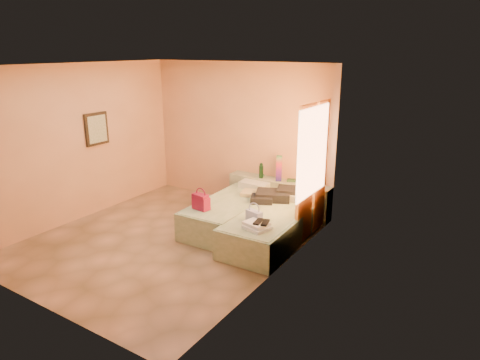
{
  "coord_description": "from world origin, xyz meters",
  "views": [
    {
      "loc": [
        4.48,
        -4.8,
        3.05
      ],
      "look_at": [
        0.9,
        0.85,
        0.97
      ],
      "focal_mm": 32.0,
      "sensor_mm": 36.0,
      "label": 1
    }
  ],
  "objects_px": {
    "blue_handbag": "(254,216)",
    "bed_left": "(232,213)",
    "water_bottle": "(261,171)",
    "towel_stack": "(257,226)",
    "headboard_ledge": "(278,196)",
    "green_book": "(292,180)",
    "flower_vase": "(317,179)",
    "magenta_handbag": "(201,202)",
    "bed_right": "(272,228)"
  },
  "relations": [
    {
      "from": "headboard_ledge",
      "to": "bed_left",
      "type": "xyz_separation_m",
      "value": [
        -0.38,
        -1.05,
        -0.08
      ]
    },
    {
      "from": "water_bottle",
      "to": "flower_vase",
      "type": "bearing_deg",
      "value": 4.71
    },
    {
      "from": "bed_right",
      "to": "green_book",
      "type": "relative_size",
      "value": 10.35
    },
    {
      "from": "magenta_handbag",
      "to": "blue_handbag",
      "type": "height_order",
      "value": "magenta_handbag"
    },
    {
      "from": "bed_left",
      "to": "bed_right",
      "type": "distance_m",
      "value": 0.92
    },
    {
      "from": "bed_left",
      "to": "flower_vase",
      "type": "distance_m",
      "value": 1.64
    },
    {
      "from": "headboard_ledge",
      "to": "water_bottle",
      "type": "distance_m",
      "value": 0.59
    },
    {
      "from": "green_book",
      "to": "flower_vase",
      "type": "relative_size",
      "value": 0.7
    },
    {
      "from": "magenta_handbag",
      "to": "bed_left",
      "type": "bearing_deg",
      "value": 81.54
    },
    {
      "from": "water_bottle",
      "to": "towel_stack",
      "type": "xyz_separation_m",
      "value": [
        0.98,
        -1.83,
        -0.24
      ]
    },
    {
      "from": "water_bottle",
      "to": "magenta_handbag",
      "type": "xyz_separation_m",
      "value": [
        -0.2,
        -1.63,
        -0.16
      ]
    },
    {
      "from": "water_bottle",
      "to": "green_book",
      "type": "xyz_separation_m",
      "value": [
        0.6,
        0.13,
        -0.12
      ]
    },
    {
      "from": "headboard_ledge",
      "to": "bed_right",
      "type": "height_order",
      "value": "headboard_ledge"
    },
    {
      "from": "bed_right",
      "to": "bed_left",
      "type": "bearing_deg",
      "value": 166.32
    },
    {
      "from": "headboard_ledge",
      "to": "flower_vase",
      "type": "relative_size",
      "value": 7.47
    },
    {
      "from": "bed_left",
      "to": "water_bottle",
      "type": "height_order",
      "value": "water_bottle"
    },
    {
      "from": "bed_left",
      "to": "magenta_handbag",
      "type": "height_order",
      "value": "magenta_handbag"
    },
    {
      "from": "green_book",
      "to": "magenta_handbag",
      "type": "xyz_separation_m",
      "value": [
        -0.8,
        -1.76,
        -0.03
      ]
    },
    {
      "from": "towel_stack",
      "to": "water_bottle",
      "type": "bearing_deg",
      "value": 118.08
    },
    {
      "from": "headboard_ledge",
      "to": "bed_left",
      "type": "distance_m",
      "value": 1.12
    },
    {
      "from": "magenta_handbag",
      "to": "towel_stack",
      "type": "bearing_deg",
      "value": -2.41
    },
    {
      "from": "bed_left",
      "to": "magenta_handbag",
      "type": "xyz_separation_m",
      "value": [
        -0.18,
        -0.64,
        0.38
      ]
    },
    {
      "from": "headboard_ledge",
      "to": "green_book",
      "type": "xyz_separation_m",
      "value": [
        0.24,
        0.07,
        0.34
      ]
    },
    {
      "from": "water_bottle",
      "to": "towel_stack",
      "type": "distance_m",
      "value": 2.09
    },
    {
      "from": "headboard_ledge",
      "to": "water_bottle",
      "type": "relative_size",
      "value": 7.31
    },
    {
      "from": "water_bottle",
      "to": "flower_vase",
      "type": "distance_m",
      "value": 1.1
    },
    {
      "from": "green_book",
      "to": "towel_stack",
      "type": "bearing_deg",
      "value": -97.98
    },
    {
      "from": "flower_vase",
      "to": "bed_right",
      "type": "bearing_deg",
      "value": -99.74
    },
    {
      "from": "blue_handbag",
      "to": "green_book",
      "type": "bearing_deg",
      "value": 112.05
    },
    {
      "from": "green_book",
      "to": "magenta_handbag",
      "type": "height_order",
      "value": "magenta_handbag"
    },
    {
      "from": "bed_left",
      "to": "flower_vase",
      "type": "xyz_separation_m",
      "value": [
        1.12,
        1.08,
        0.54
      ]
    },
    {
      "from": "bed_left",
      "to": "headboard_ledge",
      "type": "bearing_deg",
      "value": 68.66
    },
    {
      "from": "headboard_ledge",
      "to": "towel_stack",
      "type": "xyz_separation_m",
      "value": [
        0.62,
        -1.89,
        0.23
      ]
    },
    {
      "from": "headboard_ledge",
      "to": "blue_handbag",
      "type": "bearing_deg",
      "value": -75.2
    },
    {
      "from": "headboard_ledge",
      "to": "magenta_handbag",
      "type": "distance_m",
      "value": 1.8
    },
    {
      "from": "water_bottle",
      "to": "green_book",
      "type": "height_order",
      "value": "water_bottle"
    },
    {
      "from": "magenta_handbag",
      "to": "towel_stack",
      "type": "xyz_separation_m",
      "value": [
        1.18,
        -0.2,
        -0.08
      ]
    },
    {
      "from": "green_book",
      "to": "blue_handbag",
      "type": "height_order",
      "value": "green_book"
    },
    {
      "from": "magenta_handbag",
      "to": "green_book",
      "type": "bearing_deg",
      "value": 73.0
    },
    {
      "from": "flower_vase",
      "to": "towel_stack",
      "type": "relative_size",
      "value": 0.78
    },
    {
      "from": "blue_handbag",
      "to": "bed_left",
      "type": "bearing_deg",
      "value": 158.53
    },
    {
      "from": "water_bottle",
      "to": "towel_stack",
      "type": "height_order",
      "value": "water_bottle"
    },
    {
      "from": "bed_left",
      "to": "bed_right",
      "type": "xyz_separation_m",
      "value": [
        0.9,
        -0.19,
        0.0
      ]
    },
    {
      "from": "magenta_handbag",
      "to": "towel_stack",
      "type": "distance_m",
      "value": 1.2
    },
    {
      "from": "green_book",
      "to": "water_bottle",
      "type": "bearing_deg",
      "value": 173.44
    },
    {
      "from": "water_bottle",
      "to": "flower_vase",
      "type": "relative_size",
      "value": 1.02
    },
    {
      "from": "water_bottle",
      "to": "towel_stack",
      "type": "bearing_deg",
      "value": -61.92
    },
    {
      "from": "bed_left",
      "to": "magenta_handbag",
      "type": "relative_size",
      "value": 7.11
    },
    {
      "from": "headboard_ledge",
      "to": "towel_stack",
      "type": "relative_size",
      "value": 5.86
    },
    {
      "from": "bed_left",
      "to": "towel_stack",
      "type": "xyz_separation_m",
      "value": [
        1.0,
        -0.84,
        0.3
      ]
    }
  ]
}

